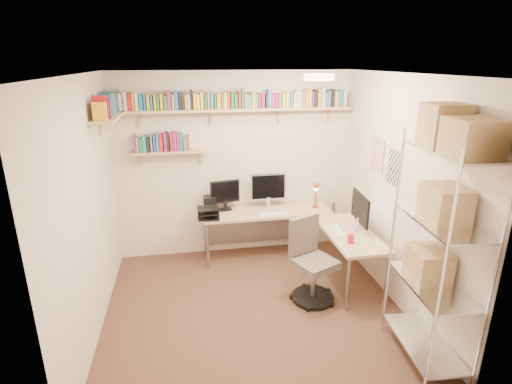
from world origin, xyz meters
TOP-DOWN VIEW (x-y plane):
  - ground at (0.00, 0.00)m, footprint 3.20×3.20m
  - room_shell at (0.00, 0.00)m, footprint 3.24×3.04m
  - wall_shelves at (-0.42, 1.30)m, footprint 3.12×1.09m
  - corner_desk at (0.51, 0.99)m, footprint 2.03×1.75m
  - office_chair at (0.68, 0.10)m, footprint 0.56×0.57m
  - wire_rack at (1.40, -1.01)m, footprint 0.51×0.93m

SIDE VIEW (x-z plane):
  - ground at x=0.00m, z-range 0.00..0.00m
  - office_chair at x=0.68m, z-range -0.08..0.89m
  - corner_desk at x=0.51m, z-range 0.08..1.25m
  - wire_rack at x=1.40m, z-range 0.39..2.68m
  - room_shell at x=0.00m, z-range 0.29..2.81m
  - wall_shelves at x=-0.42m, z-range 1.63..2.42m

